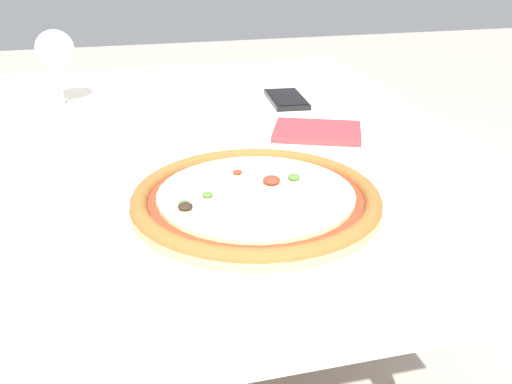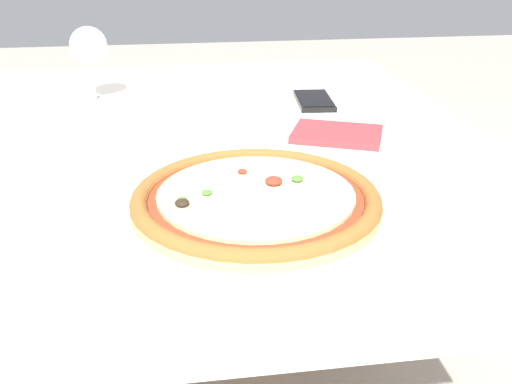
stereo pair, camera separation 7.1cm
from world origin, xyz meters
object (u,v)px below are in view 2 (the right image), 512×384
object	(u,v)px
dining_table	(122,181)
cell_phone	(314,100)
wine_glass_far_left	(89,48)
pizza_plate	(256,202)

from	to	relation	value
dining_table	cell_phone	xyz separation A→B (m)	(0.39, 0.18, 0.08)
dining_table	wine_glass_far_left	world-z (taller)	wine_glass_far_left
dining_table	wine_glass_far_left	size ratio (longest dim) A/B	8.30
pizza_plate	wine_glass_far_left	size ratio (longest dim) A/B	2.36
wine_glass_far_left	cell_phone	distance (m)	0.47
dining_table	pizza_plate	distance (m)	0.37
dining_table	pizza_plate	xyz separation A→B (m)	(0.19, -0.31, 0.09)
cell_phone	wine_glass_far_left	bearing A→B (deg)	170.71
pizza_plate	wine_glass_far_left	world-z (taller)	wine_glass_far_left
pizza_plate	wine_glass_far_left	xyz separation A→B (m)	(-0.26, 0.56, 0.09)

